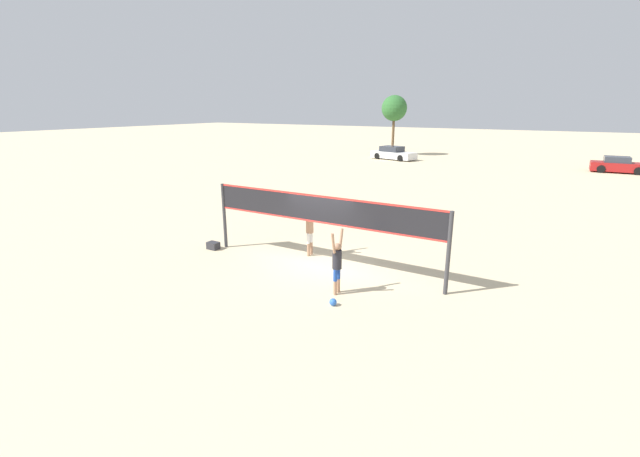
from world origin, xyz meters
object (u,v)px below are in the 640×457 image
volleyball (333,302)px  parked_car_mid (393,154)px  player_spiker (337,261)px  player_blocker (310,226)px  parked_car_near (618,165)px  gear_bag (213,246)px  tree_left_cluster (394,109)px  volleyball_net (320,216)px

volleyball → parked_car_mid: bearing=108.6°
player_spiker → volleyball: player_spiker is taller
player_blocker → parked_car_near: bearing=159.9°
volleyball → gear_bag: (-6.44, 1.94, 0.04)m
tree_left_cluster → volleyball: bearing=-71.0°
player_blocker → gear_bag: 4.01m
volleyball → parked_car_near: size_ratio=0.05×
gear_bag → parked_car_near: parked_car_near is taller
gear_bag → player_blocker: bearing=19.9°
parked_car_near → player_blocker: bearing=-111.9°
parked_car_near → parked_car_mid: (-19.75, -0.90, 0.01)m
volleyball → parked_car_mid: size_ratio=0.04×
tree_left_cluster → player_blocker: bearing=-73.6°
volleyball_net → volleyball: size_ratio=41.73×
volleyball → player_blocker: bearing=130.7°
volleyball_net → gear_bag: 4.92m
volleyball → tree_left_cluster: size_ratio=0.03×
volleyball → tree_left_cluster: bearing=109.0°
player_blocker → gear_bag: player_blocker is taller
volleyball_net → gear_bag: size_ratio=19.68×
player_spiker → tree_left_cluster: (-12.44, 36.22, 4.13)m
volleyball_net → parked_car_mid: size_ratio=1.76×
player_blocker → parked_car_near: player_blocker is taller
volleyball_net → player_blocker: size_ratio=4.04×
parked_car_mid → gear_bag: bearing=-67.3°
player_blocker → tree_left_cluster: tree_left_cluster is taller
player_spiker → tree_left_cluster: tree_left_cluster is taller
parked_car_near → tree_left_cluster: 21.94m
volleyball_net → parked_car_mid: 32.33m
parked_car_near → gear_bag: bearing=-116.7°
volleyball_net → parked_car_near: 33.49m
volleyball → parked_car_mid: parked_car_mid is taller
parked_car_mid → player_blocker: bearing=-60.3°
player_blocker → parked_car_mid: bearing=-164.4°
player_spiker → gear_bag: (-6.14, 1.17, -0.88)m
player_spiker → gear_bag: 6.31m
volleyball_net → player_blocker: (-0.96, 0.88, -0.68)m
gear_bag → parked_car_mid: bearing=98.6°
volleyball_net → gear_bag: volleyball_net is taller
volleyball → gear_bag: gear_bag is taller
parked_car_mid → tree_left_cluster: size_ratio=0.76×
volleyball_net → parked_car_near: volleyball_net is taller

